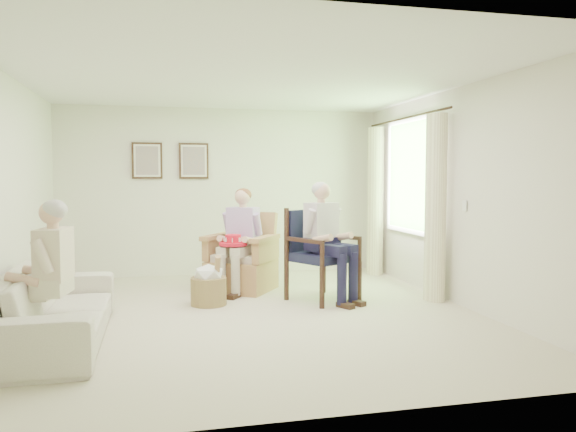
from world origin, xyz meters
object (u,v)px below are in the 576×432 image
object	(u,v)px
wicker_armchair	(241,265)
person_dark	(325,232)
person_sofa	(48,266)
hatbox	(209,285)
red_hat	(233,242)
wood_armchair	(321,250)
sofa	(55,307)
person_wicker	(242,233)

from	to	relation	value
wicker_armchair	person_dark	xyz separation A→B (m)	(0.90, -0.95, 0.53)
person_sofa	hatbox	bearing A→B (deg)	141.94
red_hat	wood_armchair	bearing A→B (deg)	-23.97
sofa	hatbox	xyz separation A→B (m)	(1.53, 1.21, -0.09)
sofa	person_sofa	xyz separation A→B (m)	(-0.00, -0.24, 0.42)
sofa	hatbox	world-z (taller)	sofa
wicker_armchair	person_dark	bearing A→B (deg)	-12.65
wood_armchair	hatbox	size ratio (longest dim) A/B	1.78
wood_armchair	person_sofa	xyz separation A→B (m)	(-2.94, -1.49, 0.14)
wood_armchair	red_hat	world-z (taller)	wood_armchair
wood_armchair	hatbox	xyz separation A→B (m)	(-1.41, -0.05, -0.37)
wicker_armchair	person_sofa	bearing A→B (deg)	-98.22
person_wicker	hatbox	xyz separation A→B (m)	(-0.51, -0.67, -0.55)
sofa	red_hat	size ratio (longest dim) A/B	6.31
sofa	person_sofa	world-z (taller)	person_sofa
wicker_armchair	red_hat	world-z (taller)	wicker_armchair
wood_armchair	sofa	xyz separation A→B (m)	(-2.94, -1.25, -0.28)
wicker_armchair	wood_armchair	xyz separation A→B (m)	(0.90, -0.76, 0.28)
wicker_armchair	person_dark	size ratio (longest dim) A/B	0.73
person_dark	hatbox	distance (m)	1.55
person_wicker	person_sofa	distance (m)	2.94
wicker_armchair	hatbox	world-z (taller)	wicker_armchair
wicker_armchair	red_hat	size ratio (longest dim) A/B	2.90
wood_armchair	red_hat	distance (m)	1.15
red_hat	hatbox	distance (m)	0.77
wicker_armchair	sofa	world-z (taller)	wicker_armchair
wood_armchair	person_sofa	bearing A→B (deg)	177.86
person_dark	red_hat	size ratio (longest dim) A/B	4.00
person_dark	hatbox	size ratio (longest dim) A/B	2.30
wicker_armchair	person_dark	distance (m)	1.41
wicker_armchair	wood_armchair	size ratio (longest dim) A/B	0.94
person_wicker	hatbox	world-z (taller)	person_wicker
sofa	red_hat	distance (m)	2.58
person_wicker	red_hat	bearing A→B (deg)	-98.07
sofa	person_wicker	world-z (taller)	person_wicker
wicker_armchair	hatbox	xyz separation A→B (m)	(-0.51, -0.81, -0.09)
hatbox	sofa	bearing A→B (deg)	-141.70
person_wicker	person_sofa	bearing A→B (deg)	-100.03
wood_armchair	sofa	bearing A→B (deg)	174.05
person_sofa	hatbox	distance (m)	2.16
sofa	person_wicker	bearing A→B (deg)	-47.28
wicker_armchair	sofa	size ratio (longest dim) A/B	0.46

